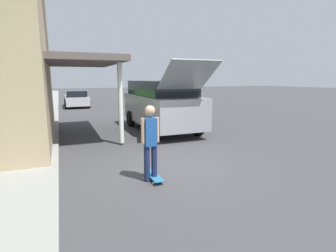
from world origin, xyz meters
TOP-DOWN VIEW (x-y plane):
  - ground_plane at (0.00, 0.00)m, footprint 120.00×120.00m
  - sidewalk at (-3.60, 6.00)m, footprint 1.80×80.00m
  - suv_parked at (1.49, 4.42)m, footprint 2.17×5.82m
  - car_down_street at (-1.32, 16.22)m, footprint 1.85×4.16m
  - skateboarder at (-0.80, -0.94)m, footprint 0.41×0.22m
  - skateboard at (-0.71, -0.90)m, footprint 0.23×0.82m

SIDE VIEW (x-z plane):
  - ground_plane at x=0.00m, z-range 0.00..0.00m
  - sidewalk at x=-3.60m, z-range 0.00..0.10m
  - skateboard at x=-0.71m, z-range 0.03..0.13m
  - car_down_street at x=-1.32m, z-range -0.01..1.29m
  - skateboarder at x=-0.80m, z-range 0.09..1.78m
  - suv_parked at x=1.49m, z-range -0.25..2.59m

